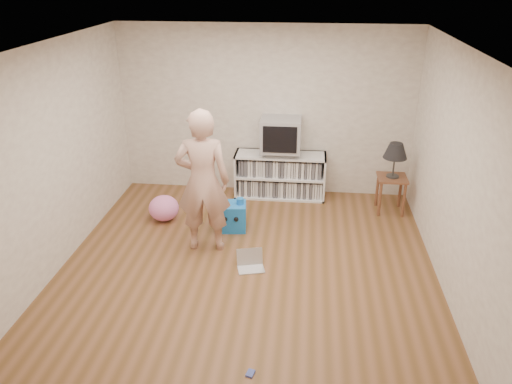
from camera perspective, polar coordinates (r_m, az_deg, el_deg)
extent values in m
plane|color=brown|center=(6.20, -0.88, -8.13)|extent=(4.50, 4.50, 0.00)
cube|color=#BEB2A7|center=(7.74, 1.11, 9.18)|extent=(4.50, 0.02, 2.60)
cube|color=#BEB2A7|center=(3.64, -5.40, -9.87)|extent=(4.50, 0.02, 2.60)
cube|color=#BEB2A7|center=(6.29, -21.82, 3.70)|extent=(0.02, 4.50, 2.60)
cube|color=#BEB2A7|center=(5.80, 21.71, 2.02)|extent=(0.02, 4.50, 2.60)
cube|color=white|center=(5.28, -1.07, 16.38)|extent=(4.50, 4.50, 0.01)
cube|color=white|center=(8.01, 2.86, 2.51)|extent=(1.40, 0.03, 0.70)
cube|color=white|center=(7.88, -2.21, 2.14)|extent=(0.03, 0.45, 0.70)
cube|color=white|center=(7.81, 7.79, 1.71)|extent=(0.03, 0.45, 0.70)
cube|color=white|center=(7.95, 2.72, -0.30)|extent=(1.40, 0.45, 0.03)
cube|color=white|center=(7.81, 2.77, 1.93)|extent=(1.34, 0.45, 0.03)
cube|color=white|center=(7.69, 2.82, 4.24)|extent=(1.40, 0.45, 0.03)
cube|color=silver|center=(7.81, 2.77, 1.93)|extent=(1.26, 0.36, 0.64)
cube|color=gray|center=(7.67, 2.82, 4.59)|extent=(0.45, 0.35, 0.07)
cube|color=#97979B|center=(7.58, 2.87, 6.61)|extent=(0.60, 0.52, 0.50)
cube|color=black|center=(7.33, 2.74, 5.98)|extent=(0.50, 0.01, 0.40)
cylinder|color=brown|center=(7.42, 13.96, -0.83)|extent=(0.04, 0.04, 0.52)
cylinder|color=brown|center=(7.48, 16.54, -0.94)|extent=(0.04, 0.04, 0.52)
cylinder|color=brown|center=(7.73, 13.68, 0.24)|extent=(0.04, 0.04, 0.52)
cylinder|color=brown|center=(7.78, 16.15, 0.13)|extent=(0.04, 0.04, 0.52)
cube|color=brown|center=(7.49, 15.31, 1.57)|extent=(0.42, 0.42, 0.03)
cylinder|color=#333333|center=(7.48, 15.33, 1.76)|extent=(0.18, 0.18, 0.02)
cylinder|color=#333333|center=(7.42, 15.48, 2.99)|extent=(0.02, 0.02, 0.32)
imported|color=#D1A28F|center=(6.15, -6.10, 1.17)|extent=(0.71, 0.51, 1.85)
cube|color=silver|center=(6.08, -0.58, -8.78)|extent=(0.36, 0.29, 0.01)
cube|color=silver|center=(6.12, -0.74, -7.39)|extent=(0.32, 0.14, 0.21)
cube|color=black|center=(6.12, -0.74, -7.39)|extent=(0.28, 0.12, 0.17)
cube|color=#4354B3|center=(4.76, -0.65, -20.01)|extent=(0.09, 0.10, 0.02)
cube|color=blue|center=(6.88, -2.86, -2.81)|extent=(0.44, 0.36, 0.38)
cylinder|color=blue|center=(6.78, -3.98, -1.05)|extent=(0.10, 0.10, 0.09)
cylinder|color=blue|center=(6.77, -1.82, -1.05)|extent=(0.10, 0.10, 0.09)
sphere|color=black|center=(6.72, -3.56, -3.13)|extent=(0.06, 0.06, 0.06)
sphere|color=black|center=(6.71, -2.29, -3.13)|extent=(0.06, 0.06, 0.06)
ellipsoid|color=pink|center=(7.25, -10.49, -1.82)|extent=(0.55, 0.55, 0.36)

